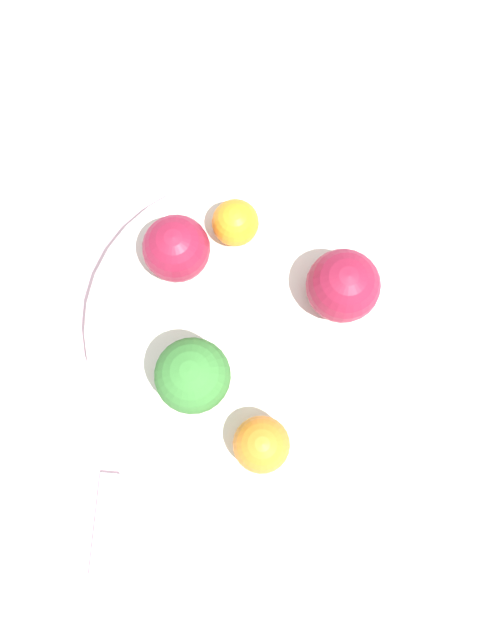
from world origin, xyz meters
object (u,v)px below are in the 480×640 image
orange_back (261,445)px  spoon (105,525)px  broccoli (193,376)px  bowl (240,327)px  apple_green (343,286)px  orange_front (235,223)px  apple_red (176,249)px

orange_back → spoon: bearing=45.3°
broccoli → spoon: broccoli is taller
broccoli → orange_back: size_ratio=1.54×
bowl → apple_green: 0.10m
orange_front → spoon: 0.28m
apple_red → orange_front: 0.06m
orange_front → orange_back: (-0.08, 0.17, 0.00)m
apple_green → orange_back: bearing=80.8°
spoon → apple_red: bearing=-86.7°
apple_red → spoon: bearing=93.3°
bowl → spoon: size_ratio=3.08×
bowl → apple_red: bearing=-28.3°
bowl → orange_front: orange_front is taller
bowl → orange_back: size_ratio=5.88×
orange_back → spoon: (0.10, 0.10, -0.05)m
broccoli → spoon: (0.04, 0.14, -0.07)m
orange_front → orange_back: orange_back is taller
bowl → apple_green: bearing=-145.2°
orange_front → spoon: size_ratio=0.47×
apple_red → orange_front: (-0.04, -0.04, -0.01)m
apple_red → apple_green: bearing=-174.7°
apple_red → spoon: apple_red is taller
bowl → apple_red: (0.07, -0.04, 0.05)m
orange_front → apple_green: bearing=165.2°
broccoli → orange_front: (0.01, -0.14, -0.02)m
bowl → orange_back: orange_back is taller
apple_red → orange_back: (-0.12, 0.13, -0.01)m
apple_green → orange_front: apple_green is taller
broccoli → apple_red: size_ratio=1.23×
broccoli → apple_green: (-0.09, -0.11, -0.01)m
apple_red → orange_front: size_ratio=1.40×
broccoli → orange_back: bearing=154.5°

